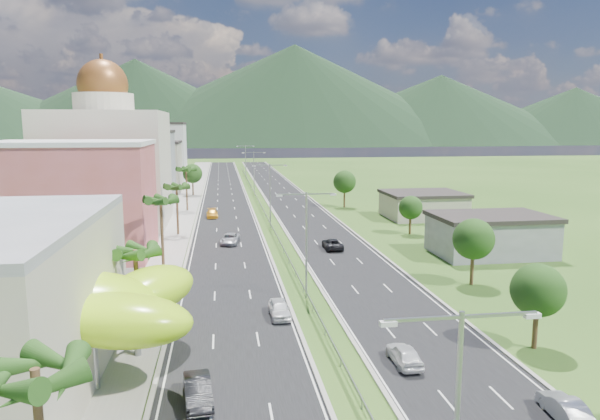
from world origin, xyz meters
name	(u,v)px	position (x,y,z in m)	size (l,w,h in m)	color
ground	(325,335)	(0.00, 0.00, 0.00)	(500.00, 500.00, 0.00)	#2D5119
road_left	(225,197)	(-7.50, 90.00, 0.02)	(11.00, 260.00, 0.04)	black
road_right	(285,196)	(7.50, 90.00, 0.02)	(11.00, 260.00, 0.04)	black
sidewalk_left	(186,198)	(-17.00, 90.00, 0.06)	(7.00, 260.00, 0.12)	gray
median_guardrail	(261,205)	(0.00, 71.99, 0.62)	(0.10, 216.06, 0.76)	gray
streetlight_median_b	(306,234)	(0.00, 10.00, 6.75)	(6.04, 0.25, 11.00)	gray
streetlight_median_c	(270,188)	(0.00, 50.00, 6.75)	(6.04, 0.25, 11.00)	gray
streetlight_median_d	(254,168)	(0.00, 95.00, 6.75)	(6.04, 0.25, 11.00)	gray
streetlight_median_e	(246,158)	(0.00, 140.00, 6.75)	(6.04, 0.25, 11.00)	gray
lime_canopy	(57,306)	(-20.00, -4.00, 4.99)	(18.00, 15.00, 7.40)	#A2DF15
pink_shophouse	(73,202)	(-28.00, 32.00, 7.50)	(20.00, 15.00, 15.00)	#B9544C
domed_building	(107,162)	(-28.00, 55.00, 11.35)	(20.00, 20.00, 28.70)	beige
midrise_grey	(136,169)	(-27.00, 80.00, 8.00)	(16.00, 15.00, 16.00)	gray
midrise_beige	(149,168)	(-27.00, 102.00, 6.50)	(16.00, 15.00, 13.00)	#A79F89
midrise_white	(159,154)	(-27.00, 125.00, 9.00)	(16.00, 15.00, 18.00)	silver
shed_near	(490,237)	(28.00, 25.00, 2.50)	(15.00, 10.00, 5.00)	gray
shed_far	(423,206)	(30.00, 55.00, 2.20)	(14.00, 12.00, 4.40)	#A79F89
palm_tree_a	(36,381)	(-15.50, -22.00, 8.02)	(3.60, 3.60, 9.10)	#47301C
palm_tree_b	(135,255)	(-15.50, 2.00, 7.06)	(3.60, 3.60, 8.10)	#47301C
palm_tree_c	(161,203)	(-15.50, 22.00, 8.50)	(3.60, 3.60, 9.60)	#47301C
palm_tree_d	(177,189)	(-15.50, 45.00, 7.54)	(3.60, 3.60, 8.60)	#47301C
palm_tree_e	(186,171)	(-15.50, 70.00, 8.31)	(3.60, 3.60, 9.40)	#47301C
leafy_tree_lfar	(193,174)	(-15.50, 95.00, 5.58)	(4.90, 4.90, 8.05)	#47301C
leafy_tree_ra	(538,290)	(16.00, -5.00, 4.78)	(4.20, 4.20, 6.90)	#47301C
leafy_tree_rb	(474,239)	(19.00, 12.00, 5.18)	(4.55, 4.55, 7.47)	#47301C
leafy_tree_rc	(411,208)	(22.00, 40.00, 4.37)	(3.85, 3.85, 6.33)	#47301C
leafy_tree_rd	(345,182)	(18.00, 70.00, 5.58)	(4.90, 4.90, 8.05)	#47301C
mountain_ridge	(295,145)	(60.00, 450.00, 0.00)	(860.00, 140.00, 90.00)	black
car_white_near_left	(279,309)	(-3.32, 4.92, 0.81)	(1.82, 4.52, 1.54)	silver
car_dark_left	(198,391)	(-10.16, -9.72, 0.83)	(1.67, 4.78, 1.58)	black
car_silver_mid_left	(230,239)	(-7.26, 36.86, 0.80)	(2.51, 5.44, 1.51)	#9C9DA3
car_yellow_far_left	(212,214)	(-10.25, 60.82, 0.81)	(2.15, 5.28, 1.53)	orange
car_white_near_right	(404,354)	(4.75, -6.30, 0.80)	(1.78, 4.44, 1.51)	silver
car_silver_right	(565,408)	(11.73, -15.03, 0.76)	(1.52, 4.37, 1.44)	#A1A3A8
car_dark_far_right	(333,244)	(7.23, 31.28, 0.79)	(2.48, 5.37, 1.49)	black
motorcycle	(207,380)	(-9.62, -8.00, 0.69)	(0.61, 2.03, 1.30)	black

